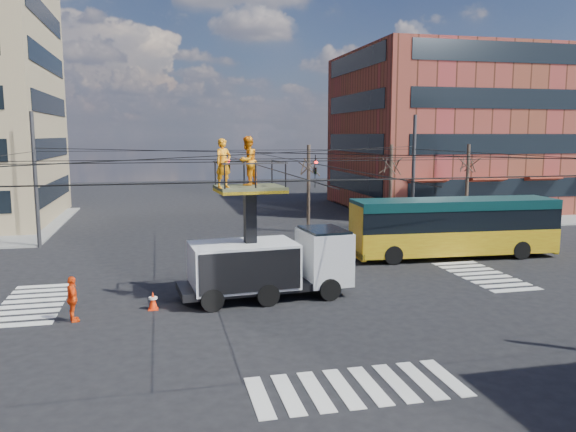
{
  "coord_description": "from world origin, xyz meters",
  "views": [
    {
      "loc": [
        -4.96,
        -23.34,
        6.65
      ],
      "look_at": [
        0.79,
        1.5,
        2.96
      ],
      "focal_mm": 35.0,
      "sensor_mm": 36.0,
      "label": 1
    }
  ],
  "objects_px": {
    "worker_ground": "(72,299)",
    "flagger": "(335,249)",
    "city_bus": "(454,226)",
    "utility_truck": "(269,247)",
    "traffic_cone": "(153,301)"
  },
  "relations": [
    {
      "from": "city_bus",
      "to": "flagger",
      "type": "xyz_separation_m",
      "value": [
        -6.92,
        -0.42,
        -0.89
      ]
    },
    {
      "from": "city_bus",
      "to": "traffic_cone",
      "type": "distance_m",
      "value": 17.13
    },
    {
      "from": "worker_ground",
      "to": "flagger",
      "type": "xyz_separation_m",
      "value": [
        11.87,
        6.33,
        -0.0
      ]
    },
    {
      "from": "city_bus",
      "to": "flagger",
      "type": "height_order",
      "value": "city_bus"
    },
    {
      "from": "worker_ground",
      "to": "flagger",
      "type": "bearing_deg",
      "value": -78.11
    },
    {
      "from": "city_bus",
      "to": "flagger",
      "type": "distance_m",
      "value": 6.99
    },
    {
      "from": "worker_ground",
      "to": "city_bus",
      "type": "bearing_deg",
      "value": -86.41
    },
    {
      "from": "city_bus",
      "to": "utility_truck",
      "type": "bearing_deg",
      "value": -151.88
    },
    {
      "from": "traffic_cone",
      "to": "worker_ground",
      "type": "height_order",
      "value": "worker_ground"
    },
    {
      "from": "city_bus",
      "to": "worker_ground",
      "type": "relative_size",
      "value": 6.79
    },
    {
      "from": "utility_truck",
      "to": "city_bus",
      "type": "distance_m",
      "value": 12.52
    },
    {
      "from": "traffic_cone",
      "to": "city_bus",
      "type": "bearing_deg",
      "value": 20.35
    },
    {
      "from": "utility_truck",
      "to": "traffic_cone",
      "type": "xyz_separation_m",
      "value": [
        -4.68,
        -0.62,
        -1.77
      ]
    },
    {
      "from": "utility_truck",
      "to": "city_bus",
      "type": "xyz_separation_m",
      "value": [
        11.33,
        5.32,
        -0.4
      ]
    },
    {
      "from": "utility_truck",
      "to": "flagger",
      "type": "height_order",
      "value": "utility_truck"
    }
  ]
}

